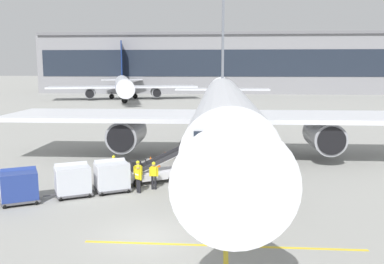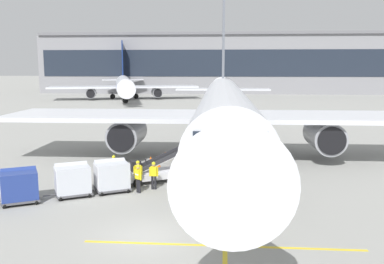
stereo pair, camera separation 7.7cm
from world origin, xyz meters
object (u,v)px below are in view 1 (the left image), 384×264
ground_crew_by_loader (154,174)px  safety_cone_nose_mark (158,164)px  baggage_cart_lead (112,175)px  baggage_cart_second (73,179)px  safety_cone_engine_keepout (165,156)px  belt_loader (155,169)px  ground_crew_marshaller (138,172)px  parked_airplane (224,110)px  baggage_cart_third (19,185)px  ground_crew_by_carts (138,177)px  safety_cone_wingtip (151,161)px  distant_airplane (123,85)px  ground_crew_wingwalker (114,166)px

ground_crew_by_loader → safety_cone_nose_mark: (-0.59, 5.23, -0.64)m
baggage_cart_lead → baggage_cart_second: size_ratio=1.00×
safety_cone_engine_keepout → ground_crew_by_loader: bearing=-86.8°
belt_loader → safety_cone_nose_mark: bearing=96.3°
belt_loader → safety_cone_engine_keepout: bearing=92.1°
ground_crew_marshaller → safety_cone_nose_mark: bearing=85.0°
parked_airplane → baggage_cart_third: (-11.31, -12.54, -2.97)m
parked_airplane → ground_crew_by_loader: bearing=-114.6°
ground_crew_by_carts → ground_crew_by_loader: bearing=44.2°
parked_airplane → safety_cone_wingtip: size_ratio=70.14×
distant_airplane → safety_cone_wingtip: bearing=-74.8°
ground_crew_by_carts → belt_loader: bearing=77.3°
safety_cone_wingtip → distant_airplane: (-17.31, 63.63, 2.96)m
baggage_cart_lead → belt_loader: bearing=47.0°
baggage_cart_lead → ground_crew_by_loader: (2.48, 0.60, -0.00)m
baggage_cart_second → safety_cone_engine_keepout: size_ratio=3.96×
baggage_cart_third → safety_cone_engine_keepout: (6.56, 11.36, -0.66)m
safety_cone_engine_keepout → safety_cone_wingtip: (-0.89, -1.68, -0.02)m
safety_cone_wingtip → safety_cone_engine_keepout: bearing=62.1°
ground_crew_marshaller → safety_cone_wingtip: bearing=92.8°
baggage_cart_second → safety_cone_wingtip: bearing=68.9°
ground_crew_marshaller → safety_cone_nose_mark: 5.06m
baggage_cart_second → safety_cone_nose_mark: size_ratio=3.82×
baggage_cart_lead → ground_crew_wingwalker: size_ratio=1.59×
baggage_cart_second → ground_crew_by_carts: (3.71, 0.92, -0.00)m
belt_loader → ground_crew_marshaller: 1.79m
ground_crew_by_carts → ground_crew_marshaller: size_ratio=1.00×
parked_airplane → baggage_cart_second: size_ratio=16.65×
parked_airplane → baggage_cart_third: 17.15m
baggage_cart_third → safety_cone_wingtip: (5.67, 9.68, -0.68)m
baggage_cart_third → ground_crew_marshaller: size_ratio=1.59×
safety_cone_engine_keepout → parked_airplane: bearing=14.0°
ground_crew_by_loader → safety_cone_nose_mark: ground_crew_by_loader is taller
baggage_cart_second → ground_crew_wingwalker: (1.57, 3.35, -0.00)m
belt_loader → baggage_cart_second: (-4.30, -3.51, 0.18)m
ground_crew_wingwalker → safety_cone_nose_mark: 4.33m
safety_cone_nose_mark → ground_crew_wingwalker: bearing=-123.3°
baggage_cart_lead → baggage_cart_third: 5.20m
parked_airplane → ground_crew_wingwalker: size_ratio=26.48×
ground_crew_marshaller → ground_crew_by_loader: bearing=-12.9°
ground_crew_wingwalker → safety_cone_wingtip: 5.17m
baggage_cart_lead → safety_cone_nose_mark: baggage_cart_lead is taller
ground_crew_by_loader → safety_cone_nose_mark: size_ratio=2.40×
parked_airplane → ground_crew_marshaller: (-5.33, -9.15, -2.97)m
baggage_cart_lead → distant_airplane: size_ratio=0.07×
ground_crew_wingwalker → safety_cone_nose_mark: ground_crew_wingwalker is taller
ground_crew_by_carts → safety_cone_wingtip: (-0.54, 7.31, -0.68)m
baggage_cart_third → ground_crew_wingwalker: bearing=49.7°
ground_crew_marshaller → safety_cone_nose_mark: ground_crew_marshaller is taller
ground_crew_by_loader → ground_crew_by_carts: same height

